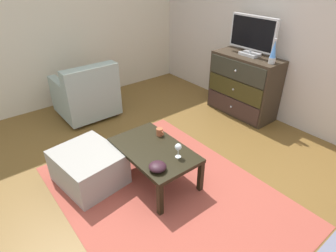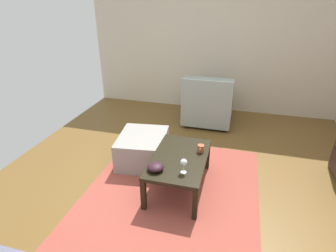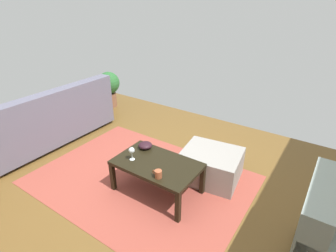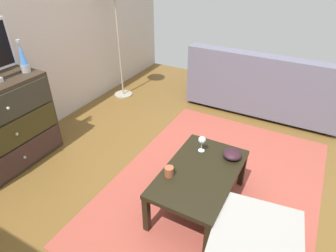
# 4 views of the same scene
# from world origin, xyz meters

# --- Properties ---
(ground_plane) EXTENTS (5.89, 4.84, 0.05)m
(ground_plane) POSITION_xyz_m (0.00, 0.00, -0.03)
(ground_plane) COLOR brown
(wall_accent_rear) EXTENTS (5.89, 0.12, 2.73)m
(wall_accent_rear) POSITION_xyz_m (0.00, 2.18, 1.36)
(wall_accent_rear) COLOR beige
(wall_accent_rear) RESTS_ON ground_plane
(wall_plain_left) EXTENTS (0.12, 4.84, 2.73)m
(wall_plain_left) POSITION_xyz_m (-2.71, 0.00, 1.36)
(wall_plain_left) COLOR beige
(wall_plain_left) RESTS_ON ground_plane
(area_rug) EXTENTS (2.60, 1.90, 0.01)m
(area_rug) POSITION_xyz_m (0.20, -0.20, 0.00)
(area_rug) COLOR #A3483B
(area_rug) RESTS_ON ground_plane
(dresser) EXTENTS (1.04, 0.49, 0.93)m
(dresser) POSITION_xyz_m (-0.52, 1.87, 0.46)
(dresser) COLOR #362A1E
(dresser) RESTS_ON ground_plane
(tv) EXTENTS (0.74, 0.18, 0.55)m
(tv) POSITION_xyz_m (-0.51, 1.89, 1.22)
(tv) COLOR silver
(tv) RESTS_ON dresser
(lava_lamp) EXTENTS (0.09, 0.09, 0.33)m
(lava_lamp) POSITION_xyz_m (-0.10, 1.83, 1.07)
(lava_lamp) COLOR #B7B7BC
(lava_lamp) RESTS_ON dresser
(coffee_table) EXTENTS (0.97, 0.59, 0.40)m
(coffee_table) POSITION_xyz_m (-0.10, -0.15, 0.36)
(coffee_table) COLOR black
(coffee_table) RESTS_ON ground_plane
(wine_glass) EXTENTS (0.07, 0.07, 0.16)m
(wine_glass) POSITION_xyz_m (0.18, -0.04, 0.52)
(wine_glass) COLOR silver
(wine_glass) RESTS_ON coffee_table
(mug) EXTENTS (0.11, 0.08, 0.08)m
(mug) POSITION_xyz_m (-0.27, 0.06, 0.45)
(mug) COLOR #A95534
(mug) RESTS_ON coffee_table
(bowl_decorative) EXTENTS (0.17, 0.17, 0.08)m
(bowl_decorative) POSITION_xyz_m (0.21, -0.33, 0.44)
(bowl_decorative) COLOR #2E1620
(bowl_decorative) RESTS_ON coffee_table
(armchair) EXTENTS (0.80, 0.80, 0.86)m
(armchair) POSITION_xyz_m (-1.94, -0.07, 0.35)
(armchair) COLOR #332319
(armchair) RESTS_ON ground_plane
(ottoman) EXTENTS (0.77, 0.69, 0.38)m
(ottoman) POSITION_xyz_m (-0.50, -0.73, 0.19)
(ottoman) COLOR #9A9690
(ottoman) RESTS_ON ground_plane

